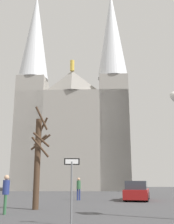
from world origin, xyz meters
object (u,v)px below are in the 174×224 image
at_px(pedestrian_walking, 6,190).
at_px(pedestrian_standing, 79,186).
at_px(bare_tree, 38,158).
at_px(cathedral, 73,121).
at_px(one_way_arrow_sign, 72,183).
at_px(parked_car_near_red, 137,191).

height_order(pedestrian_walking, pedestrian_standing, pedestrian_walking).
distance_m(bare_tree, pedestrian_walking, 2.91).
xyz_separation_m(cathedral, bare_tree, (-1.41, -29.71, -8.43)).
height_order(one_way_arrow_sign, pedestrian_standing, one_way_arrow_sign).
height_order(bare_tree, parked_car_near_red, bare_tree).
distance_m(one_way_arrow_sign, pedestrian_walking, 4.63).
height_order(cathedral, pedestrian_walking, cathedral).
bearing_deg(pedestrian_standing, bare_tree, -108.08).
bearing_deg(one_way_arrow_sign, pedestrian_standing, 88.71).
xyz_separation_m(one_way_arrow_sign, pedestrian_walking, (-3.16, 3.36, -0.35)).
height_order(cathedral, parked_car_near_red, cathedral).
bearing_deg(pedestrian_walking, bare_tree, 61.84).
xyz_separation_m(parked_car_near_red, pedestrian_standing, (-4.58, 0.33, 0.36)).
height_order(parked_car_near_red, pedestrian_walking, pedestrian_walking).
xyz_separation_m(one_way_arrow_sign, pedestrian_standing, (0.28, 12.55, -0.38)).
distance_m(bare_tree, pedestrian_standing, 7.63).
distance_m(pedestrian_walking, pedestrian_standing, 9.82).
relative_size(cathedral, one_way_arrow_sign, 15.06).
relative_size(one_way_arrow_sign, pedestrian_walking, 1.30).
bearing_deg(cathedral, bare_tree, -92.72).
xyz_separation_m(bare_tree, parked_car_near_red, (6.89, 6.75, -2.03)).
relative_size(bare_tree, pedestrian_standing, 3.24).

